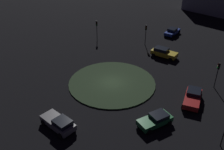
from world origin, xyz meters
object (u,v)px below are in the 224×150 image
at_px(car_green, 156,120).
at_px(traffic_light_southwest, 97,26).
at_px(car_grey, 59,123).
at_px(car_blue, 172,31).
at_px(traffic_light_west, 146,31).
at_px(car_yellow, 164,52).
at_px(traffic_light_northwest, 218,70).
at_px(car_red, 193,98).

distance_m(car_green, traffic_light_southwest, 26.04).
bearing_deg(car_grey, car_blue, -81.12).
bearing_deg(traffic_light_west, car_green, 21.55).
bearing_deg(car_grey, car_yellow, -87.38).
xyz_separation_m(car_yellow, traffic_light_northwest, (4.14, 10.11, 1.95)).
distance_m(car_blue, car_yellow, 10.52).
height_order(car_green, traffic_light_northwest, traffic_light_northwest).
xyz_separation_m(car_green, traffic_light_southwest, (-14.69, -21.42, 1.94)).
distance_m(car_yellow, traffic_light_west, 5.90).
bearing_deg(traffic_light_northwest, car_yellow, -55.83).
xyz_separation_m(car_blue, traffic_light_southwest, (11.13, -10.56, 1.92)).
distance_m(car_grey, car_green, 10.78).
bearing_deg(car_red, traffic_light_west, -144.94).
height_order(car_yellow, car_red, car_yellow).
bearing_deg(car_red, car_green, -29.26).
bearing_deg(car_blue, traffic_light_northwest, -137.32).
bearing_deg(car_yellow, car_green, -68.33).
height_order(car_yellow, traffic_light_west, traffic_light_west).
xyz_separation_m(car_blue, traffic_light_northwest, (14.12, 13.45, 2.02)).
bearing_deg(traffic_light_west, car_blue, 154.09).
xyz_separation_m(car_yellow, traffic_light_southwest, (1.16, -13.90, 1.85)).
height_order(car_blue, traffic_light_southwest, traffic_light_southwest).
relative_size(car_blue, traffic_light_northwest, 1.08).
bearing_deg(car_blue, car_red, -148.05).
height_order(car_green, traffic_light_west, traffic_light_west).
distance_m(car_red, traffic_light_west, 18.42).
distance_m(car_blue, car_grey, 33.02).
distance_m(car_blue, traffic_light_west, 8.11).
distance_m(car_grey, car_yellow, 22.94).
xyz_separation_m(traffic_light_southwest, traffic_light_northwest, (2.99, 24.01, 0.10)).
distance_m(car_blue, car_green, 28.01).
height_order(car_red, car_green, car_red).
distance_m(car_red, car_green, 6.76).
distance_m(car_blue, traffic_light_northwest, 19.61).
bearing_deg(traffic_light_west, traffic_light_northwest, 53.78).
distance_m(traffic_light_west, traffic_light_northwest, 16.50).
distance_m(car_yellow, car_red, 12.99).
relative_size(car_blue, car_red, 0.89).
bearing_deg(car_green, car_red, -172.07).
relative_size(car_blue, traffic_light_southwest, 1.12).
height_order(car_yellow, car_green, car_yellow).
xyz_separation_m(car_red, traffic_light_northwest, (-5.13, 1.01, 2.02)).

